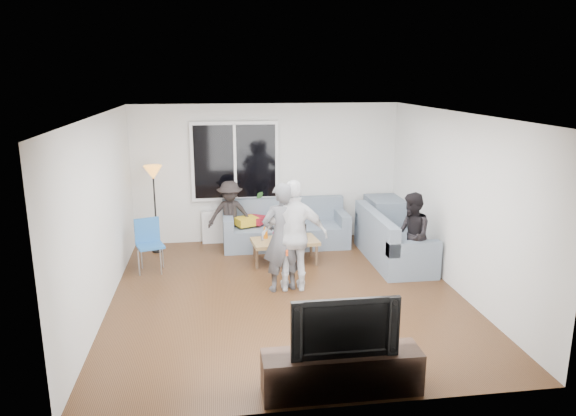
{
  "coord_description": "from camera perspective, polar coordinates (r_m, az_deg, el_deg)",
  "views": [
    {
      "loc": [
        -1.0,
        -7.16,
        3.12
      ],
      "look_at": [
        0.1,
        0.6,
        1.15
      ],
      "focal_mm": 33.29,
      "sensor_mm": 36.0,
      "label": 1
    }
  ],
  "objects": [
    {
      "name": "cushion_red",
      "position": [
        9.87,
        -3.59,
        -1.26
      ],
      "size": [
        0.46,
        0.44,
        0.13
      ],
      "primitive_type": "cube",
      "rotation": [
        0.0,
        0.0,
        -0.55
      ],
      "color": "maroon",
      "rests_on": "sofa_back_section"
    },
    {
      "name": "window_frame",
      "position": [
        9.98,
        -5.69,
        4.99
      ],
      "size": [
        1.62,
        0.06,
        1.47
      ],
      "primitive_type": "cube",
      "color": "white",
      "rests_on": "wall_back"
    },
    {
      "name": "television",
      "position": [
        5.37,
        5.88,
        -12.2
      ],
      "size": [
        1.07,
        0.14,
        0.61
      ],
      "primitive_type": "imported",
      "color": "black",
      "rests_on": "tv_console"
    },
    {
      "name": "side_chair",
      "position": [
        8.88,
        -14.5,
        -3.99
      ],
      "size": [
        0.5,
        0.5,
        0.86
      ],
      "primitive_type": null,
      "rotation": [
        0.0,
        0.0,
        0.31
      ],
      "color": "#2662A8",
      "rests_on": "floor"
    },
    {
      "name": "floor_lamp",
      "position": [
        9.77,
        -13.99,
        -0.18
      ],
      "size": [
        0.32,
        0.32,
        1.56
      ],
      "primitive_type": null,
      "color": "orange",
      "rests_on": "floor"
    },
    {
      "name": "bottle_e",
      "position": [
        9.21,
        1.76,
        -2.37
      ],
      "size": [
        0.07,
        0.07,
        0.22
      ],
      "primitive_type": "cylinder",
      "color": "black",
      "rests_on": "coffee_table"
    },
    {
      "name": "wall_left",
      "position": [
        7.54,
        -19.44,
        -0.67
      ],
      "size": [
        0.04,
        5.5,
        2.6
      ],
      "primitive_type": "cube",
      "color": "silver",
      "rests_on": "ground"
    },
    {
      "name": "bottle_d",
      "position": [
        8.98,
        1.0,
        -2.63
      ],
      "size": [
        0.07,
        0.07,
        0.27
      ],
      "primitive_type": "cylinder",
      "color": "#C55611",
      "rests_on": "coffee_table"
    },
    {
      "name": "wall_front",
      "position": [
        4.86,
        4.45,
        -7.93
      ],
      "size": [
        5.0,
        0.04,
        2.6
      ],
      "primitive_type": "cube",
      "color": "silver",
      "rests_on": "ground"
    },
    {
      "name": "sofa_right_section",
      "position": [
        9.3,
        11.27,
        -3.02
      ],
      "size": [
        2.0,
        0.85,
        0.85
      ],
      "primitive_type": null,
      "rotation": [
        0.0,
        0.0,
        1.57
      ],
      "color": "slate",
      "rests_on": "floor"
    },
    {
      "name": "bottle_b",
      "position": [
        8.82,
        -1.28,
        -3.02
      ],
      "size": [
        0.08,
        0.08,
        0.24
      ],
      "primitive_type": "cylinder",
      "color": "#388117",
      "rests_on": "coffee_table"
    },
    {
      "name": "wall_right",
      "position": [
        8.18,
        17.64,
        0.58
      ],
      "size": [
        0.04,
        5.5,
        2.6
      ],
      "primitive_type": "cube",
      "color": "silver",
      "rests_on": "ground"
    },
    {
      "name": "player_left",
      "position": [
        7.77,
        -0.68,
        -3.16
      ],
      "size": [
        0.67,
        0.52,
        1.62
      ],
      "primitive_type": "imported",
      "rotation": [
        0.0,
        0.0,
        3.39
      ],
      "color": "#494A4E",
      "rests_on": "floor"
    },
    {
      "name": "vase",
      "position": [
        10.08,
        -6.33,
        0.18
      ],
      "size": [
        0.22,
        0.22,
        0.18
      ],
      "primitive_type": "imported",
      "rotation": [
        0.0,
        0.0,
        0.35
      ],
      "color": "white",
      "rests_on": "radiator"
    },
    {
      "name": "radiator",
      "position": [
        10.21,
        -5.51,
        -1.93
      ],
      "size": [
        1.3,
        0.12,
        0.62
      ],
      "primitive_type": "cube",
      "color": "silver",
      "rests_on": "floor"
    },
    {
      "name": "tv_console",
      "position": [
        5.62,
        5.74,
        -17.03
      ],
      "size": [
        1.6,
        0.4,
        0.44
      ],
      "primitive_type": "cube",
      "color": "#322119",
      "rests_on": "floor"
    },
    {
      "name": "player_right",
      "position": [
        7.78,
        0.69,
        -3.01
      ],
      "size": [
        1.01,
        0.5,
        1.66
      ],
      "primitive_type": "imported",
      "rotation": [
        0.0,
        0.0,
        3.04
      ],
      "color": "silver",
      "rests_on": "floor"
    },
    {
      "name": "spectator_back",
      "position": [
        9.79,
        -6.19,
        -0.73
      ],
      "size": [
        0.82,
        0.49,
        1.25
      ],
      "primitive_type": "imported",
      "rotation": [
        0.0,
        0.0,
        -0.02
      ],
      "color": "black",
      "rests_on": "floor"
    },
    {
      "name": "ceiling",
      "position": [
        7.25,
        -0.12,
        10.15
      ],
      "size": [
        5.0,
        5.5,
        0.04
      ],
      "primitive_type": "cube",
      "color": "white",
      "rests_on": "ground"
    },
    {
      "name": "coffee_table",
      "position": [
        9.1,
        -0.33,
        -4.61
      ],
      "size": [
        1.16,
        0.71,
        0.4
      ],
      "primitive_type": "cube",
      "rotation": [
        0.0,
        0.0,
        0.1
      ],
      "color": "tan",
      "rests_on": "floor"
    },
    {
      "name": "bottle_a",
      "position": [
        9.1,
        -2.41,
        -2.65
      ],
      "size": [
        0.07,
        0.07,
        0.2
      ],
      "primitive_type": "cylinder",
      "color": "#D1680C",
      "rests_on": "coffee_table"
    },
    {
      "name": "sofa_corner",
      "position": [
        10.35,
        10.9,
        -1.25
      ],
      "size": [
        0.85,
        0.85,
        0.85
      ],
      "primitive_type": "cube",
      "color": "slate",
      "rests_on": "floor"
    },
    {
      "name": "wall_back",
      "position": [
        10.15,
        -2.28,
        3.76
      ],
      "size": [
        5.0,
        0.04,
        2.6
      ],
      "primitive_type": "cube",
      "color": "silver",
      "rests_on": "ground"
    },
    {
      "name": "pitcher",
      "position": [
        8.89,
        -1.11,
        -3.13
      ],
      "size": [
        0.17,
        0.17,
        0.17
      ],
      "primitive_type": "cylinder",
      "color": "maroon",
      "rests_on": "coffee_table"
    },
    {
      "name": "cushion_yellow",
      "position": [
        9.78,
        -4.47,
        -1.41
      ],
      "size": [
        0.48,
        0.44,
        0.14
      ],
      "primitive_type": "cube",
      "rotation": [
        0.0,
        0.0,
        0.41
      ],
      "color": "gold",
      "rests_on": "sofa_back_section"
    },
    {
      "name": "spectator_right",
      "position": [
        8.54,
        13.04,
        -2.9
      ],
      "size": [
        0.61,
        0.73,
        1.35
      ],
      "primitive_type": "imported",
      "rotation": [
        0.0,
        0.0,
        -1.72
      ],
      "color": "black",
      "rests_on": "floor"
    },
    {
      "name": "potted_plant",
      "position": [
        10.08,
        -3.2,
        0.79
      ],
      "size": [
        0.21,
        0.18,
        0.36
      ],
      "primitive_type": "imported",
      "rotation": [
        0.0,
        0.0,
        0.07
      ],
      "color": "#2C5A24",
      "rests_on": "radiator"
    },
    {
      "name": "window_mullion",
      "position": [
        9.93,
        -5.68,
        4.94
      ],
      "size": [
        0.05,
        0.03,
        1.35
      ],
      "primitive_type": "cube",
      "color": "white",
      "rests_on": "window_frame"
    },
    {
      "name": "window_glass",
      "position": [
        9.94,
        -5.68,
        4.95
      ],
      "size": [
        1.5,
        0.02,
        1.35
      ],
      "primitive_type": "cube",
      "color": "black",
      "rests_on": "window_frame"
    },
    {
      "name": "floor",
      "position": [
        7.88,
        -0.11,
        -9.37
      ],
      "size": [
        5.0,
        5.5,
        0.04
      ],
      "primitive_type": "cube",
      "color": "#56351C",
      "rests_on": "ground"
    },
    {
      "name": "sofa_back_section",
      "position": [
        9.89,
        -0.26,
        -1.7
      ],
      "size": [
        2.3,
        0.85,
        0.85
      ],
      "primitive_type": null,
      "color": "slate",
      "rests_on": "floor"
    }
  ]
}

